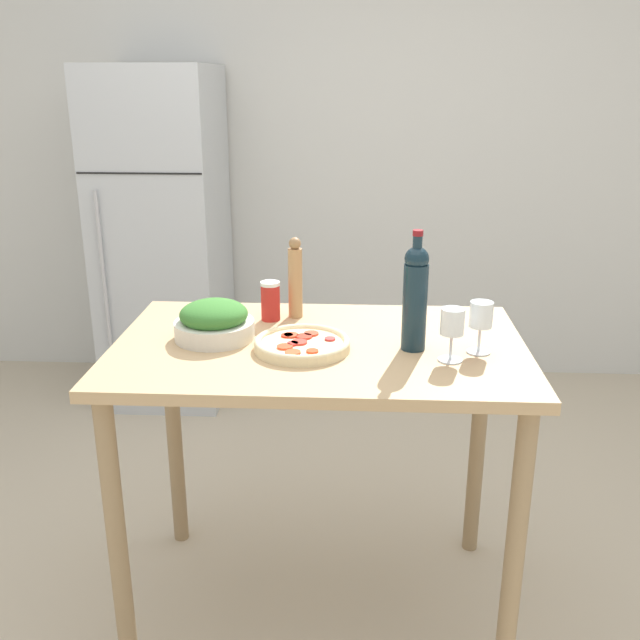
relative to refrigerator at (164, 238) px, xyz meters
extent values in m
plane|color=#BCAD93|center=(0.94, -1.73, -0.89)|extent=(14.00, 14.00, 0.00)
cube|color=silver|center=(0.94, 0.40, 0.41)|extent=(6.40, 0.06, 2.60)
cube|color=#B7BCC1|center=(0.00, 0.00, 0.00)|extent=(0.62, 0.69, 1.79)
cube|color=black|center=(0.00, -0.35, 0.39)|extent=(0.61, 0.01, 0.01)
cylinder|color=#B2B2B7|center=(-0.22, -0.36, -0.09)|extent=(0.02, 0.02, 0.80)
cube|color=tan|center=(0.94, -1.73, 0.05)|extent=(1.25, 0.78, 0.04)
cylinder|color=#967A55|center=(0.38, -2.06, -0.43)|extent=(0.06, 0.06, 0.92)
cylinder|color=#967A55|center=(1.51, -2.06, -0.43)|extent=(0.06, 0.06, 0.92)
cylinder|color=#967A55|center=(0.38, -1.40, -0.43)|extent=(0.06, 0.06, 0.92)
cylinder|color=#967A55|center=(1.51, -1.40, -0.43)|extent=(0.06, 0.06, 0.92)
cylinder|color=#142833|center=(1.22, -1.76, 0.19)|extent=(0.07, 0.07, 0.26)
sphere|color=#142833|center=(1.22, -1.76, 0.34)|extent=(0.07, 0.07, 0.07)
cylinder|color=#142833|center=(1.22, -1.76, 0.37)|extent=(0.03, 0.03, 0.07)
cylinder|color=maroon|center=(1.22, -1.76, 0.41)|extent=(0.03, 0.03, 0.02)
cylinder|color=silver|center=(1.32, -1.85, 0.07)|extent=(0.07, 0.07, 0.00)
cylinder|color=silver|center=(1.32, -1.85, 0.11)|extent=(0.01, 0.01, 0.08)
cylinder|color=white|center=(1.32, -1.85, 0.18)|extent=(0.07, 0.07, 0.08)
cylinder|color=maroon|center=(1.32, -1.85, 0.15)|extent=(0.06, 0.06, 0.02)
cylinder|color=silver|center=(1.41, -1.78, 0.07)|extent=(0.07, 0.07, 0.00)
cylinder|color=silver|center=(1.41, -1.78, 0.11)|extent=(0.01, 0.01, 0.08)
cylinder|color=white|center=(1.41, -1.78, 0.18)|extent=(0.07, 0.07, 0.08)
cylinder|color=maroon|center=(1.41, -1.78, 0.15)|extent=(0.06, 0.06, 0.02)
cylinder|color=#AD7F51|center=(0.85, -1.48, 0.18)|extent=(0.05, 0.05, 0.23)
sphere|color=#936C45|center=(0.85, -1.48, 0.32)|extent=(0.04, 0.04, 0.04)
cylinder|color=silver|center=(0.62, -1.70, 0.09)|extent=(0.25, 0.25, 0.06)
ellipsoid|color=#38752D|center=(0.62, -1.70, 0.14)|extent=(0.21, 0.21, 0.09)
cylinder|color=beige|center=(0.89, -1.78, 0.08)|extent=(0.28, 0.28, 0.02)
torus|color=beige|center=(0.89, -1.78, 0.09)|extent=(0.28, 0.28, 0.02)
cylinder|color=red|center=(0.98, -1.76, 0.09)|extent=(0.03, 0.03, 0.01)
cylinder|color=red|center=(0.85, -1.74, 0.09)|extent=(0.04, 0.04, 0.01)
cylinder|color=red|center=(0.93, -1.86, 0.09)|extent=(0.04, 0.04, 0.01)
cylinder|color=#E54622|center=(0.88, -1.87, 0.09)|extent=(0.05, 0.05, 0.01)
cylinder|color=red|center=(0.85, -1.83, 0.09)|extent=(0.05, 0.05, 0.01)
cylinder|color=red|center=(0.89, -1.79, 0.09)|extent=(0.05, 0.05, 0.01)
cylinder|color=red|center=(0.87, -1.80, 0.09)|extent=(0.03, 0.03, 0.01)
cylinder|color=#E24424|center=(0.86, -1.73, 0.09)|extent=(0.04, 0.04, 0.01)
cylinder|color=red|center=(0.90, -1.74, 0.09)|extent=(0.05, 0.05, 0.01)
cylinder|color=red|center=(0.92, -1.72, 0.09)|extent=(0.05, 0.05, 0.01)
cylinder|color=#B2231E|center=(0.77, -1.52, 0.12)|extent=(0.06, 0.06, 0.12)
cylinder|color=white|center=(0.77, -1.52, 0.19)|extent=(0.06, 0.06, 0.01)
camera|label=1|loc=(1.05, -3.75, 0.83)|focal=40.00mm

